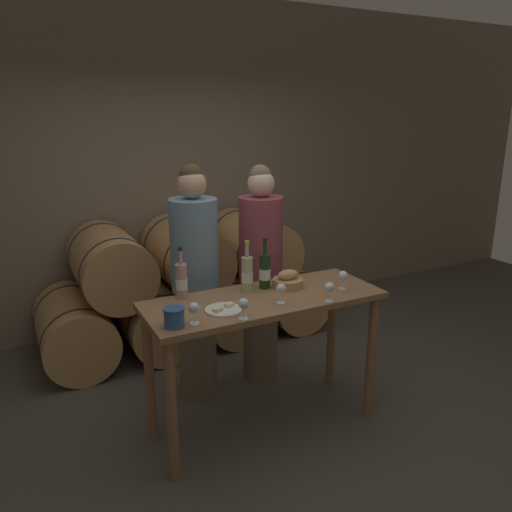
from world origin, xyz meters
name	(u,v)px	position (x,y,z in m)	size (l,w,h in m)	color
ground_plane	(264,423)	(0.00, 0.00, 0.00)	(10.00, 10.00, 0.00)	#4C473F
stone_wall_back	(162,166)	(0.00, 2.16, 1.60)	(10.00, 0.12, 3.20)	#7F705B
barrel_stack	(187,286)	(0.00, 1.55, 0.54)	(2.68, 0.98, 1.16)	tan
tasting_table	(264,319)	(0.00, 0.00, 0.80)	(1.58, 0.60, 0.95)	olive
person_left	(195,283)	(-0.26, 0.60, 0.91)	(0.35, 0.35, 1.78)	#756651
person_right	(261,274)	(0.29, 0.60, 0.89)	(0.34, 0.34, 1.75)	#756651
wine_bottle_red	(265,271)	(0.09, 0.16, 1.08)	(0.08, 0.08, 0.35)	#193819
wine_bottle_white	(247,274)	(-0.04, 0.16, 1.08)	(0.08, 0.08, 0.35)	#ADBC7F
wine_bottle_rose	(181,281)	(-0.48, 0.24, 1.07)	(0.08, 0.08, 0.34)	#BC8E93
blue_crock	(174,316)	(-0.67, -0.18, 1.02)	(0.12, 0.12, 0.11)	#335693
bread_basket	(288,280)	(0.24, 0.10, 1.00)	(0.21, 0.21, 0.12)	tan
cheese_plate	(224,310)	(-0.33, -0.09, 0.96)	(0.23, 0.23, 0.04)	white
wine_glass_far_left	(194,309)	(-0.56, -0.19, 1.05)	(0.06, 0.06, 0.13)	white
wine_glass_left	(243,304)	(-0.28, -0.26, 1.05)	(0.06, 0.06, 0.13)	white
wine_glass_center	(281,289)	(0.04, -0.14, 1.05)	(0.06, 0.06, 0.13)	white
wine_glass_right	(330,288)	(0.33, -0.26, 1.05)	(0.06, 0.06, 0.13)	white
wine_glass_far_right	(343,276)	(0.55, -0.10, 1.05)	(0.06, 0.06, 0.13)	white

